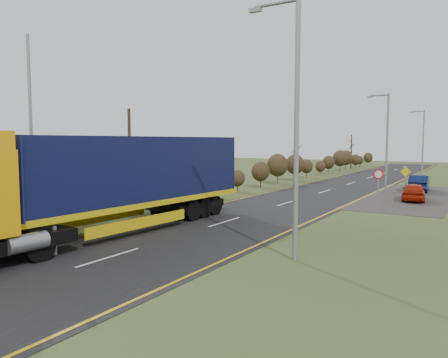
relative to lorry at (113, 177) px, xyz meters
name	(u,v)px	position (x,y,z in m)	size (l,w,h in m)	color
ground	(177,237)	(2.80, 0.96, -2.55)	(160.00, 160.00, 0.00)	#35401B
road	(274,207)	(2.80, 10.96, -2.54)	(8.00, 120.00, 0.02)	black
layby	(409,197)	(9.30, 20.96, -2.54)	(6.00, 18.00, 0.02)	#2B2826
lane_markings	(272,207)	(2.80, 10.66, -2.52)	(7.52, 116.00, 0.01)	gold
hedgerow	(177,180)	(-3.20, 8.86, -0.94)	(2.24, 102.04, 6.05)	black
lorry	(113,177)	(0.00, 0.00, 0.00)	(3.59, 16.30, 4.50)	black
car_red_hatchback	(414,192)	(9.89, 18.76, -1.92)	(1.50, 3.72, 1.27)	#A91D08
car_blue_sedan	(419,183)	(9.44, 25.12, -1.88)	(1.43, 4.10, 1.35)	#0B163F
streetlight_near	(294,118)	(8.49, 0.12, 2.41)	(1.92, 0.18, 9.02)	gray
streetlight_mid	(386,139)	(7.31, 21.94, 1.75)	(1.69, 0.18, 7.87)	gray
streetlight_far	(422,140)	(7.31, 43.66, 1.75)	(1.69, 0.18, 7.87)	gray
left_pole	(31,133)	(-4.40, -0.93, 2.02)	(0.16, 0.16, 9.15)	gray
speed_sign	(378,180)	(8.17, 15.46, -0.92)	(0.65, 0.10, 2.34)	gray
warning_board	(406,177)	(8.60, 23.57, -1.26)	(0.80, 0.11, 2.09)	gray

